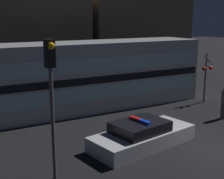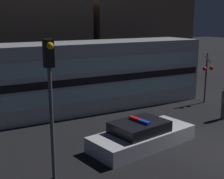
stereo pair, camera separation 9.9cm
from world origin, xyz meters
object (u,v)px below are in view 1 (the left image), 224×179
Objects in this scene: train at (90,75)px; crossing_signal_near at (206,73)px; police_car at (142,135)px; traffic_light_corner at (51,82)px; pedestrian at (224,102)px.

train is 4.44× the size of crossing_signal_near.
police_car is 5.29m from traffic_light_corner.
crossing_signal_near is at bearing 61.51° from pedestrian.
traffic_light_corner reaches higher than crossing_signal_near.
crossing_signal_near is at bearing 16.86° from police_car.
crossing_signal_near is at bearing 22.04° from traffic_light_corner.
police_car is 1.06× the size of traffic_light_corner.
crossing_signal_near is at bearing -20.24° from train.
pedestrian is at bearing -1.39° from police_car.
police_car is at bearing -153.10° from crossing_signal_near.
pedestrian reaches higher than police_car.
police_car is at bearing -171.36° from pedestrian.
traffic_light_corner is at bearing -157.96° from crossing_signal_near.
traffic_light_corner reaches higher than train.
train reaches higher than pedestrian.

